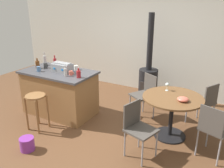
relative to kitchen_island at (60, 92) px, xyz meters
The scene contains 23 objects.
ground_plane 1.16m from the kitchen_island, 12.98° to the right, with size 8.80×8.80×0.00m, color brown.
back_wall 2.55m from the kitchen_island, 64.33° to the left, with size 8.00×0.10×2.70m, color beige.
kitchen_island is the anchor object (origin of this frame).
wooden_stool 0.71m from the kitchen_island, 84.61° to the right, with size 0.35×0.35×0.67m.
dining_table 2.29m from the kitchen_island, ahead, with size 1.01×1.01×0.75m.
folding_chair_near 2.98m from the kitchen_island, ahead, with size 0.51×0.51×0.88m.
folding_chair_far 2.85m from the kitchen_island, 18.34° to the left, with size 0.54×0.54×0.85m.
folding_chair_left 1.75m from the kitchen_island, 23.61° to the left, with size 0.55×0.55×0.88m.
folding_chair_right 2.05m from the kitchen_island, 15.11° to the right, with size 0.50×0.50×0.85m.
wood_stove 2.05m from the kitchen_island, 49.08° to the left, with size 0.44×0.45×2.01m.
toolbox 0.55m from the kitchen_island, 10.37° to the left, with size 0.40×0.23×0.19m.
bottle_0 0.74m from the kitchen_island, behind, with size 0.08×0.08×0.21m.
bottle_1 0.65m from the kitchen_island, 26.65° to the right, with size 0.06×0.06×0.21m.
bottle_2 0.83m from the kitchen_island, 157.87° to the left, with size 0.07×0.07×0.28m.
bottle_3 0.81m from the kitchen_island, 11.28° to the right, with size 0.08×0.08×0.18m.
bottle_4 0.66m from the kitchen_island, 140.01° to the left, with size 0.07×0.07×0.24m.
cup_0 0.62m from the kitchen_island, 45.74° to the left, with size 0.12×0.08×0.09m.
cup_1 0.63m from the kitchen_island, 148.83° to the right, with size 0.11×0.07×0.10m.
cup_2 0.64m from the kitchen_island, behind, with size 0.12×0.08×0.11m.
cup_3 0.63m from the kitchen_island, ahead, with size 0.11×0.07×0.08m.
wine_glass 2.18m from the kitchen_island, 12.44° to the left, with size 0.07×0.07×0.14m.
serving_bowl 2.48m from the kitchen_island, ahead, with size 0.18×0.18×0.07m, color #DB6651.
plastic_bucket 1.39m from the kitchen_island, 72.70° to the right, with size 0.23×0.23×0.22m, color purple.
Camera 1 is at (2.12, -3.20, 2.31)m, focal length 38.07 mm.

